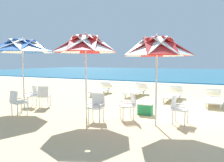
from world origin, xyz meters
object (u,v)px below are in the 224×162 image
Objects in this scene: beach_umbrella_2 at (22,47)px; sun_lounger_1 at (173,94)px; plastic_chair_0 at (129,104)px; sun_lounger_0 at (213,98)px; plastic_chair_2 at (97,105)px; cooler_box at (145,109)px; beach_umbrella_1 at (86,45)px; plastic_chair_5 at (32,94)px; sun_lounger_2 at (136,91)px; plastic_chair_3 at (17,101)px; sun_lounger_3 at (101,89)px; plastic_chair_1 at (178,107)px; beach_umbrella_0 at (157,48)px; plastic_chair_4 at (44,95)px.

sun_lounger_1 is at bearing 41.41° from beach_umbrella_2.
plastic_chair_0 is 4.41m from sun_lounger_0.
sun_lounger_0 is (3.34, 4.21, -0.22)m from plastic_chair_2.
cooler_box is (-0.43, -3.25, -0.08)m from sun_lounger_1.
plastic_chair_5 is (-3.00, 0.62, -1.88)m from beach_umbrella_1.
sun_lounger_0 is 3.87m from sun_lounger_2.
plastic_chair_2 reaches higher than cooler_box.
sun_lounger_0 is at bearing 52.36° from cooler_box.
plastic_chair_3 is 6.21m from sun_lounger_2.
sun_lounger_1 is at bearing -2.77° from sun_lounger_3.
plastic_chair_2 is 1.00× the size of plastic_chair_5.
sun_lounger_3 is 4.95m from cooler_box.
sun_lounger_0 is at bearing 74.16° from plastic_chair_1.
sun_lounger_3 is (-4.75, 4.10, -0.22)m from plastic_chair_1.
sun_lounger_1 is 2.07m from sun_lounger_2.
plastic_chair_2 is 1.84m from cooler_box.
beach_umbrella_1 reaches higher than plastic_chair_5.
plastic_chair_2 is at bearing -63.69° from sun_lounger_3.
beach_umbrella_0 is 3.05× the size of plastic_chair_1.
plastic_chair_4 is 5.88m from sun_lounger_1.
plastic_chair_5 is at bearing -171.07° from plastic_chair_4.
plastic_chair_5 is 0.40× the size of sun_lounger_0.
plastic_chair_1 is 3.99m from sun_lounger_1.
plastic_chair_4 is (-0.13, 1.44, 0.00)m from plastic_chair_3.
sun_lounger_3 is (-5.73, 0.62, 0.00)m from sun_lounger_0.
beach_umbrella_1 is at bearing 17.74° from plastic_chair_3.
beach_umbrella_1 is at bearing -133.14° from sun_lounger_0.
plastic_chair_1 reaches higher than sun_lounger_3.
beach_umbrella_2 is 6.10m from sun_lounger_2.
plastic_chair_4 is at bearing -139.84° from sun_lounger_1.
plastic_chair_3 and plastic_chair_5 have the same top height.
sun_lounger_0 is (6.82, 3.45, -0.22)m from plastic_chair_5.
plastic_chair_0 is 0.31× the size of beach_umbrella_1.
cooler_box is at bearing 7.72° from plastic_chair_5.
plastic_chair_3 is at bearing -153.27° from cooler_box.
plastic_chair_4 and plastic_chair_5 have the same top height.
plastic_chair_2 is 3.55m from plastic_chair_5.
beach_umbrella_1 is 5.49m from sun_lounger_3.
plastic_chair_4 is at bearing 175.81° from plastic_chair_0.
plastic_chair_0 is at bearing 4.23° from beach_umbrella_2.
plastic_chair_5 is (-0.57, -0.09, 0.00)m from plastic_chair_4.
sun_lounger_0 is at bearing 28.30° from plastic_chair_4.
sun_lounger_0 is (1.54, 3.96, -1.95)m from beach_umbrella_0.
plastic_chair_1 is 5.22m from sun_lounger_2.
plastic_chair_3 is 7.78m from sun_lounger_0.
beach_umbrella_0 is at bearing -87.25° from sun_lounger_1.
plastic_chair_5 is 4.22m from sun_lounger_3.
plastic_chair_0 reaches higher than sun_lounger_3.
cooler_box is (4.64, 0.63, -0.30)m from plastic_chair_5.
sun_lounger_2 is (2.49, 4.30, -0.22)m from plastic_chair_4.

